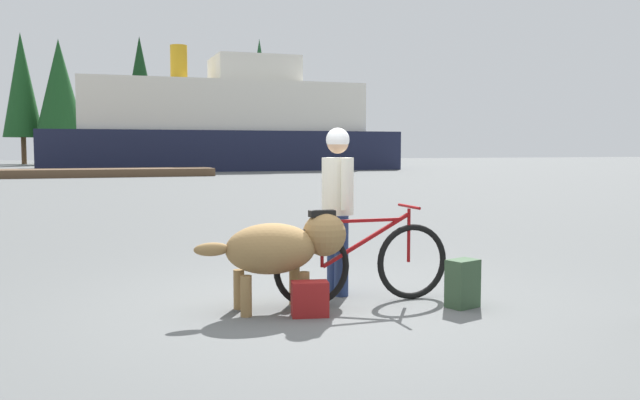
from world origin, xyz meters
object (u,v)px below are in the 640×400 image
object	(u,v)px
person_cyclist	(338,195)
handbag_pannier	(310,299)
ferry_boat	(223,128)
bicycle	(362,262)
backpack	(463,283)
dog	(283,247)

from	to	relation	value
person_cyclist	handbag_pannier	distance (m)	1.28
person_cyclist	ferry_boat	bearing A→B (deg)	80.95
bicycle	backpack	size ratio (longest dim) A/B	3.96
bicycle	dog	distance (m)	0.80
dog	backpack	distance (m)	1.69
handbag_pannier	dog	bearing A→B (deg)	115.35
backpack	handbag_pannier	distance (m)	1.45
dog	ferry_boat	distance (m)	39.95
backpack	ferry_boat	distance (m)	40.19
bicycle	dog	world-z (taller)	bicycle
backpack	ferry_boat	bearing A→B (deg)	82.41
person_cyclist	dog	world-z (taller)	person_cyclist
bicycle	handbag_pannier	distance (m)	0.74
dog	ferry_boat	bearing A→B (deg)	80.06
person_cyclist	handbag_pannier	xyz separation A→B (m)	(-0.55, -0.78, -0.85)
dog	handbag_pannier	world-z (taller)	dog
person_cyclist	ferry_boat	xyz separation A→B (m)	(6.18, 38.83, 1.81)
handbag_pannier	ferry_boat	size ratio (longest dim) A/B	0.01
bicycle	backpack	distance (m)	0.95
backpack	ferry_boat	world-z (taller)	ferry_boat
person_cyclist	ferry_boat	distance (m)	39.36
bicycle	ferry_boat	world-z (taller)	ferry_boat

